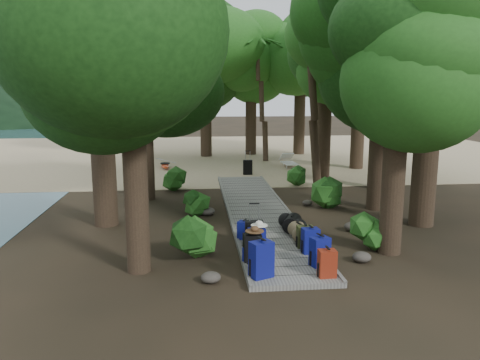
{
  "coord_description": "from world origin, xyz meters",
  "views": [
    {
      "loc": [
        -2.03,
        -13.63,
        3.93
      ],
      "look_at": [
        -0.53,
        1.65,
        1.0
      ],
      "focal_mm": 35.0,
      "sensor_mm": 36.0,
      "label": 1
    }
  ],
  "objects_px": {
    "backpack_right_c": "(310,239)",
    "duffel_right_black": "(292,223)",
    "backpack_left_a": "(261,257)",
    "kayak": "(165,165)",
    "backpack_right_b": "(320,250)",
    "backpack_left_c": "(257,240)",
    "backpack_left_d": "(245,229)",
    "sun_lounger": "(290,161)",
    "lone_suitcase_on_sand": "(248,167)",
    "duffel_right_khaki": "(299,231)",
    "backpack_right_d": "(305,235)",
    "backpack_right_a": "(327,262)",
    "backpack_left_b": "(252,247)",
    "suitcase_on_boardwalk": "(254,234)"
  },
  "relations": [
    {
      "from": "kayak",
      "to": "backpack_left_a",
      "type": "bearing_deg",
      "value": -85.47
    },
    {
      "from": "backpack_left_c",
      "to": "backpack_left_d",
      "type": "relative_size",
      "value": 1.35
    },
    {
      "from": "sun_lounger",
      "to": "backpack_right_a",
      "type": "bearing_deg",
      "value": -104.35
    },
    {
      "from": "backpack_right_d",
      "to": "suitcase_on_boardwalk",
      "type": "distance_m",
      "value": 1.26
    },
    {
      "from": "backpack_right_c",
      "to": "backpack_left_a",
      "type": "bearing_deg",
      "value": -141.63
    },
    {
      "from": "backpack_left_c",
      "to": "lone_suitcase_on_sand",
      "type": "height_order",
      "value": "backpack_left_c"
    },
    {
      "from": "duffel_right_black",
      "to": "sun_lounger",
      "type": "height_order",
      "value": "sun_lounger"
    },
    {
      "from": "backpack_left_c",
      "to": "duffel_right_black",
      "type": "height_order",
      "value": "backpack_left_c"
    },
    {
      "from": "sun_lounger",
      "to": "backpack_left_a",
      "type": "bearing_deg",
      "value": -109.53
    },
    {
      "from": "backpack_left_c",
      "to": "duffel_right_black",
      "type": "relative_size",
      "value": 1.02
    },
    {
      "from": "backpack_left_a",
      "to": "backpack_right_b",
      "type": "distance_m",
      "value": 1.47
    },
    {
      "from": "lone_suitcase_on_sand",
      "to": "backpack_left_c",
      "type": "bearing_deg",
      "value": -91.74
    },
    {
      "from": "duffel_right_khaki",
      "to": "kayak",
      "type": "distance_m",
      "value": 13.24
    },
    {
      "from": "backpack_left_d",
      "to": "sun_lounger",
      "type": "distance_m",
      "value": 12.68
    },
    {
      "from": "backpack_left_c",
      "to": "sun_lounger",
      "type": "bearing_deg",
      "value": 65.57
    },
    {
      "from": "backpack_right_a",
      "to": "backpack_right_b",
      "type": "relative_size",
      "value": 0.89
    },
    {
      "from": "kayak",
      "to": "backpack_left_c",
      "type": "bearing_deg",
      "value": -84.05
    },
    {
      "from": "duffel_right_khaki",
      "to": "sun_lounger",
      "type": "relative_size",
      "value": 0.3
    },
    {
      "from": "backpack_left_b",
      "to": "backpack_right_a",
      "type": "bearing_deg",
      "value": -38.76
    },
    {
      "from": "backpack_right_d",
      "to": "backpack_left_a",
      "type": "bearing_deg",
      "value": -127.58
    },
    {
      "from": "backpack_left_a",
      "to": "backpack_right_c",
      "type": "xyz_separation_m",
      "value": [
        1.38,
        1.35,
        -0.09
      ]
    },
    {
      "from": "backpack_left_b",
      "to": "backpack_right_d",
      "type": "height_order",
      "value": "backpack_left_b"
    },
    {
      "from": "lone_suitcase_on_sand",
      "to": "kayak",
      "type": "distance_m",
      "value": 4.64
    },
    {
      "from": "backpack_right_a",
      "to": "backpack_right_c",
      "type": "height_order",
      "value": "backpack_right_c"
    },
    {
      "from": "backpack_left_a",
      "to": "suitcase_on_boardwalk",
      "type": "relative_size",
      "value": 1.24
    },
    {
      "from": "backpack_left_d",
      "to": "kayak",
      "type": "relative_size",
      "value": 0.15
    },
    {
      "from": "backpack_left_c",
      "to": "sun_lounger",
      "type": "relative_size",
      "value": 0.35
    },
    {
      "from": "duffel_right_black",
      "to": "kayak",
      "type": "height_order",
      "value": "duffel_right_black"
    },
    {
      "from": "backpack_right_a",
      "to": "backpack_left_c",
      "type": "bearing_deg",
      "value": 128.38
    },
    {
      "from": "backpack_left_b",
      "to": "duffel_right_black",
      "type": "height_order",
      "value": "backpack_left_b"
    },
    {
      "from": "backpack_left_a",
      "to": "lone_suitcase_on_sand",
      "type": "distance_m",
      "value": 12.73
    },
    {
      "from": "backpack_left_a",
      "to": "kayak",
      "type": "distance_m",
      "value": 15.26
    },
    {
      "from": "backpack_left_d",
      "to": "sun_lounger",
      "type": "height_order",
      "value": "sun_lounger"
    },
    {
      "from": "backpack_right_d",
      "to": "sun_lounger",
      "type": "bearing_deg",
      "value": 79.66
    },
    {
      "from": "backpack_right_a",
      "to": "suitcase_on_boardwalk",
      "type": "xyz_separation_m",
      "value": [
        -1.27,
        1.97,
        0.02
      ]
    },
    {
      "from": "duffel_right_black",
      "to": "backpack_right_c",
      "type": "bearing_deg",
      "value": -67.43
    },
    {
      "from": "backpack_right_c",
      "to": "sun_lounger",
      "type": "xyz_separation_m",
      "value": [
        2.24,
        13.35,
        -0.11
      ]
    },
    {
      "from": "backpack_right_d",
      "to": "suitcase_on_boardwalk",
      "type": "xyz_separation_m",
      "value": [
        -1.26,
        0.06,
        0.04
      ]
    },
    {
      "from": "backpack_left_a",
      "to": "duffel_right_black",
      "type": "xyz_separation_m",
      "value": [
        1.32,
        3.14,
        -0.2
      ]
    },
    {
      "from": "kayak",
      "to": "duffel_right_black",
      "type": "bearing_deg",
      "value": -76.85
    },
    {
      "from": "duffel_right_black",
      "to": "lone_suitcase_on_sand",
      "type": "relative_size",
      "value": 1.01
    },
    {
      "from": "backpack_right_c",
      "to": "duffel_right_black",
      "type": "distance_m",
      "value": 1.8
    },
    {
      "from": "backpack_left_c",
      "to": "kayak",
      "type": "xyz_separation_m",
      "value": [
        -2.94,
        13.6,
        -0.28
      ]
    },
    {
      "from": "backpack_left_a",
      "to": "backpack_right_c",
      "type": "distance_m",
      "value": 1.93
    },
    {
      "from": "backpack_right_c",
      "to": "backpack_left_c",
      "type": "bearing_deg",
      "value": 172.29
    },
    {
      "from": "backpack_left_d",
      "to": "duffel_right_black",
      "type": "xyz_separation_m",
      "value": [
        1.38,
        0.58,
        -0.04
      ]
    },
    {
      "from": "duffel_right_khaki",
      "to": "backpack_right_d",
      "type": "bearing_deg",
      "value": -102.35
    },
    {
      "from": "duffel_right_black",
      "to": "duffel_right_khaki",
      "type": "bearing_deg",
      "value": -66.67
    },
    {
      "from": "lone_suitcase_on_sand",
      "to": "kayak",
      "type": "bearing_deg",
      "value": 153.92
    },
    {
      "from": "duffel_right_khaki",
      "to": "kayak",
      "type": "bearing_deg",
      "value": 96.41
    }
  ]
}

